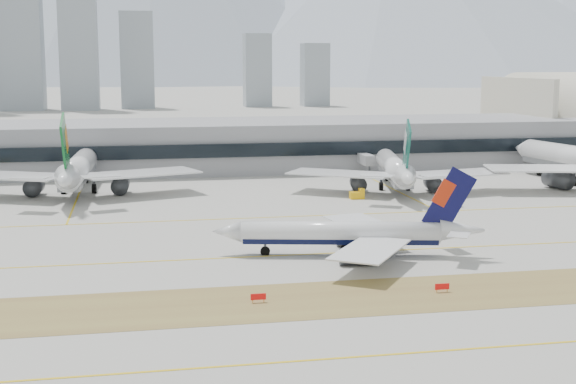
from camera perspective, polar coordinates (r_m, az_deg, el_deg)
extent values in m
plane|color=#A9A69E|center=(146.84, 0.58, -4.02)|extent=(3000.00, 3000.00, 0.00)
cube|color=brown|center=(116.70, 3.73, -7.54)|extent=(360.00, 18.00, 0.06)
cube|color=yellow|center=(142.07, 0.98, -4.46)|extent=(360.00, 0.45, 0.04)
cube|color=yellow|center=(95.79, 7.26, -11.39)|extent=(360.00, 0.45, 0.04)
cube|color=yellow|center=(175.68, -1.36, -1.81)|extent=(360.00, 0.45, 0.04)
cylinder|color=white|center=(140.81, 3.74, -2.87)|extent=(34.75, 11.23, 3.80)
cube|color=black|center=(141.03, 3.73, -3.29)|extent=(33.95, 10.52, 1.71)
cone|color=white|center=(141.48, -4.41, -2.82)|extent=(6.01, 4.86, 3.80)
cone|color=white|center=(143.09, 12.28, -2.68)|extent=(8.36, 5.38, 3.80)
cube|color=white|center=(151.46, 5.28, -2.25)|extent=(11.56, 19.89, 0.23)
cube|color=white|center=(147.54, 11.38, -2.18)|extent=(3.87, 5.62, 0.15)
cylinder|color=#3F4247|center=(148.35, 4.60, -3.31)|extent=(6.27, 4.04, 2.85)
cube|color=#3F4247|center=(148.10, 4.61, -2.88)|extent=(2.42, 0.80, 1.33)
cube|color=white|center=(130.92, 5.87, -4.08)|extent=(17.68, 20.30, 0.23)
cube|color=white|center=(138.02, 12.06, -2.98)|extent=(5.61, 6.30, 0.15)
cylinder|color=#3F4247|center=(134.69, 4.91, -4.61)|extent=(6.27, 4.04, 2.85)
cube|color=#3F4247|center=(134.42, 4.92, -4.13)|extent=(2.42, 0.80, 1.33)
cube|color=#0A0A3F|center=(141.68, 11.39, -0.58)|extent=(9.24, 2.36, 11.90)
cube|color=red|center=(141.31, 11.02, -0.07)|extent=(4.23, 1.33, 5.10)
cylinder|color=#3F4247|center=(141.60, -1.64, -4.05)|extent=(0.46, 0.46, 2.28)
cylinder|color=black|center=(141.71, -1.64, -4.23)|extent=(1.81, 1.02, 1.71)
cylinder|color=#3F4247|center=(139.12, 4.16, -4.31)|extent=(0.46, 0.46, 2.28)
cylinder|color=black|center=(139.23, 4.16, -4.50)|extent=(1.81, 1.02, 1.71)
cylinder|color=#3F4247|center=(143.92, 4.07, -3.85)|extent=(0.46, 0.46, 2.28)
cylinder|color=black|center=(144.03, 4.07, -4.03)|extent=(1.81, 1.02, 1.71)
cylinder|color=white|center=(215.19, -14.68, 1.70)|extent=(8.02, 45.49, 5.99)
cube|color=slate|center=(215.40, -14.66, 1.26)|extent=(7.08, 44.55, 2.69)
cone|color=white|center=(240.95, -14.01, 2.50)|extent=(6.29, 7.18, 5.99)
cone|color=white|center=(187.87, -15.60, 0.83)|extent=(6.44, 10.32, 5.99)
cube|color=white|center=(207.51, -10.43, 1.33)|extent=(31.49, 21.98, 0.36)
cube|color=white|center=(188.83, -13.19, 1.11)|extent=(9.25, 6.47, 0.24)
cylinder|color=#3F4247|center=(211.21, -11.83, 0.52)|extent=(4.83, 7.74, 4.49)
cube|color=#3F4247|center=(210.95, -11.85, 1.00)|extent=(0.59, 3.16, 2.10)
cube|color=white|center=(211.24, -19.22, 1.10)|extent=(31.62, 23.94, 0.36)
cube|color=white|center=(190.80, -17.85, 0.99)|extent=(9.40, 7.07, 0.24)
cylinder|color=#3F4247|center=(213.66, -17.61, 0.38)|extent=(4.83, 7.74, 4.49)
cube|color=#3F4247|center=(213.40, -17.63, 0.85)|extent=(0.59, 3.16, 2.10)
cube|color=#0D5B23|center=(190.11, -15.57, 3.09)|extent=(1.10, 12.53, 16.06)
cube|color=#CA660B|center=(191.18, -15.55, 3.65)|extent=(0.91, 5.67, 6.87)
cylinder|color=#3F4247|center=(232.77, -14.17, 1.08)|extent=(0.72, 0.72, 3.59)
cylinder|color=black|center=(232.87, -14.17, 0.89)|extent=(1.17, 2.74, 2.69)
cylinder|color=#3F4247|center=(215.08, -15.69, 0.36)|extent=(0.72, 0.72, 3.59)
cylinder|color=black|center=(215.19, -15.68, 0.16)|extent=(1.17, 2.74, 2.69)
cylinder|color=#3F4247|center=(214.20, -13.63, 0.41)|extent=(0.72, 0.72, 3.59)
cylinder|color=black|center=(214.31, -13.62, 0.21)|extent=(1.17, 2.74, 2.69)
cylinder|color=white|center=(215.03, 7.57, 1.76)|extent=(13.38, 41.57, 5.46)
cube|color=slate|center=(215.23, 7.56, 1.36)|extent=(12.42, 40.60, 2.46)
cone|color=white|center=(238.48, 6.85, 2.50)|extent=(6.58, 7.25, 5.46)
cone|color=white|center=(190.16, 8.52, 0.97)|extent=(7.14, 10.06, 5.46)
cube|color=white|center=(211.59, 11.73, 1.30)|extent=(28.01, 16.72, 0.33)
cube|color=white|center=(192.92, 10.54, 1.16)|extent=(8.07, 4.89, 0.22)
cylinder|color=#3F4247|center=(213.76, 10.27, 0.61)|extent=(5.36, 7.55, 4.10)
cube|color=#3F4247|center=(213.53, 10.28, 1.05)|extent=(0.96, 2.89, 1.91)
cube|color=white|center=(207.78, 3.73, 1.33)|extent=(28.52, 24.41, 0.33)
cube|color=white|center=(190.91, 6.34, 1.18)|extent=(8.63, 7.24, 0.22)
cylinder|color=#3F4247|center=(211.25, 5.01, 0.62)|extent=(5.36, 7.55, 4.10)
cube|color=#3F4247|center=(211.01, 5.02, 1.06)|extent=(0.96, 2.89, 1.91)
cube|color=#135446|center=(192.17, 8.44, 3.01)|extent=(2.70, 11.30, 14.65)
cube|color=#B4BABE|center=(193.14, 8.41, 3.52)|extent=(1.59, 5.17, 6.27)
cylinder|color=#3F4247|center=(231.04, 7.06, 1.19)|extent=(0.66, 0.66, 3.28)
cylinder|color=black|center=(231.14, 7.06, 1.02)|extent=(1.42, 2.60, 2.46)
cylinder|color=#3F4247|center=(214.09, 6.64, 0.56)|extent=(0.66, 0.66, 3.28)
cylinder|color=black|center=(214.19, 6.63, 0.38)|extent=(1.42, 2.60, 2.46)
cylinder|color=#3F4247|center=(214.99, 8.52, 0.56)|extent=(0.66, 0.66, 3.28)
cylinder|color=black|center=(215.09, 8.52, 0.38)|extent=(1.42, 2.60, 2.46)
cone|color=white|center=(258.92, 16.30, 2.98)|extent=(7.59, 8.42, 6.49)
cube|color=white|center=(220.41, 18.04, 1.61)|extent=(33.56, 20.90, 0.39)
cylinder|color=#3F4247|center=(227.00, 18.65, 0.87)|extent=(6.09, 8.84, 4.87)
cube|color=#3F4247|center=(226.74, 18.68, 1.36)|extent=(1.02, 3.44, 2.27)
cylinder|color=#3F4247|center=(251.86, 17.54, 1.56)|extent=(0.78, 0.78, 3.89)
cylinder|color=black|center=(251.96, 17.53, 1.38)|extent=(1.58, 3.06, 2.92)
cylinder|color=#3F4247|center=(233.76, 19.68, 0.89)|extent=(0.78, 0.78, 3.89)
cylinder|color=black|center=(233.87, 19.67, 0.69)|extent=(1.58, 3.06, 2.92)
cube|color=gray|center=(257.98, -4.51, 3.38)|extent=(280.00, 42.00, 15.00)
cube|color=black|center=(236.70, -3.92, 2.97)|extent=(280.00, 1.20, 4.00)
cube|color=beige|center=(308.57, 15.87, 5.24)|extent=(2.00, 57.00, 27.90)
cube|color=red|center=(114.12, -2.13, -7.45)|extent=(2.20, 0.15, 0.90)
cylinder|color=orange|center=(114.20, -2.53, -7.78)|extent=(0.10, 0.10, 0.50)
cylinder|color=orange|center=(114.43, -1.73, -7.74)|extent=(0.10, 0.10, 0.50)
cube|color=red|center=(121.18, 10.91, -6.62)|extent=(2.20, 0.15, 0.90)
cylinder|color=orange|center=(121.07, 10.54, -6.94)|extent=(0.10, 0.10, 0.50)
cylinder|color=orange|center=(121.65, 11.25, -6.89)|extent=(0.10, 0.10, 0.50)
cube|color=#FFB90D|center=(200.05, 4.92, -0.23)|extent=(3.50, 2.00, 1.80)
cube|color=#FFB90D|center=(200.18, 5.25, 0.12)|extent=(1.20, 1.80, 1.00)
cylinder|color=black|center=(199.06, 4.65, -0.44)|extent=(0.70, 0.30, 0.70)
cylinder|color=black|center=(200.58, 4.53, -0.36)|extent=(0.70, 0.30, 0.70)
cylinder|color=black|center=(199.71, 5.31, -0.41)|extent=(0.70, 0.30, 0.70)
cylinder|color=black|center=(201.22, 5.18, -0.34)|extent=(0.70, 0.30, 0.70)
cube|color=#8A959D|center=(600.02, -18.47, 9.36)|extent=(30.00, 27.00, 80.00)
cube|color=#8A959D|center=(591.60, -14.69, 10.99)|extent=(26.00, 23.40, 110.00)
cube|color=#8A959D|center=(605.09, -10.70, 9.19)|extent=(24.00, 21.60, 70.00)
cube|color=#8A959D|center=(617.22, -2.20, 8.64)|extent=(20.00, 18.00, 55.00)
cube|color=#8A959D|center=(625.66, 1.92, 8.33)|extent=(20.00, 18.00, 48.00)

